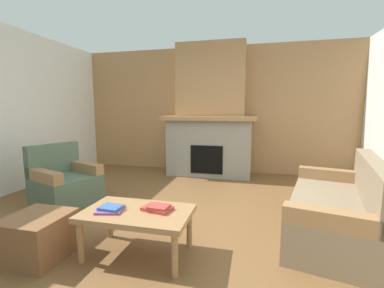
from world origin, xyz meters
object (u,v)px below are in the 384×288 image
object	(u,v)px
coffee_table	(137,216)
armchair	(64,183)
fireplace	(210,119)
couch	(339,209)
ottoman	(38,236)

from	to	relation	value
coffee_table	armchair	bearing A→B (deg)	148.26
fireplace	armchair	size ratio (longest dim) A/B	2.78
fireplace	armchair	distance (m)	2.96
couch	coffee_table	bearing A→B (deg)	-155.83
armchair	coffee_table	world-z (taller)	armchair
armchair	ottoman	world-z (taller)	armchair
coffee_table	ottoman	xyz separation A→B (m)	(-0.88, -0.26, -0.18)
fireplace	coffee_table	xyz separation A→B (m)	(-0.14, -3.21, -0.79)
fireplace	couch	xyz separation A→B (m)	(1.82, -2.33, -0.88)
fireplace	couch	world-z (taller)	fireplace
coffee_table	couch	bearing A→B (deg)	24.17
couch	fireplace	bearing A→B (deg)	127.97
armchair	ottoman	bearing A→B (deg)	-58.79
armchair	fireplace	bearing A→B (deg)	50.61
couch	armchair	world-z (taller)	same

